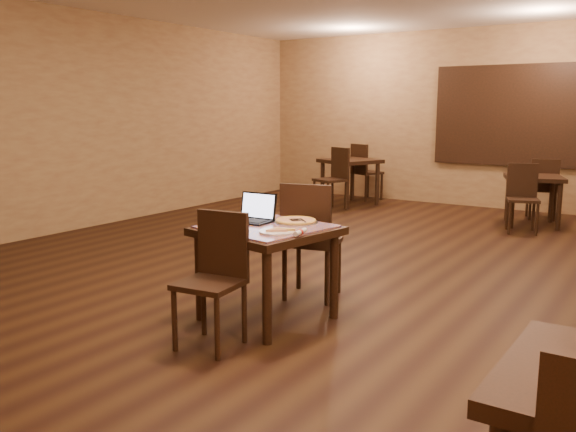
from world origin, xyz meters
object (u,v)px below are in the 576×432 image
Objects in this scene: other_table_b_chair_far at (364,169)px; other_table_b_chair_near at (335,175)px; chair_main_near at (216,271)px; pizza_pan at (296,222)px; other_table_b at (350,167)px; other_table_a_chair_far at (543,185)px; chair_main_far at (309,235)px; other_table_a_chair_near at (522,194)px; laptop at (254,214)px; other_table_a at (534,184)px; tiled_table at (267,239)px.

other_table_b_chair_near is at bearing 116.47° from other_table_b_chair_far.
chair_main_near is 0.90m from pizza_pan.
other_table_b is (-2.19, 6.23, 0.12)m from chair_main_near.
other_table_a_chair_far is 0.83× the size of other_table_b.
chair_main_far is at bearing -40.48° from other_table_b_chair_near.
other_table_a_chair_near is at bearing 19.09° from other_table_b_chair_near.
other_table_b_chair_far is at bearing 116.47° from other_table_b_chair_near.
pizza_pan is at bearing 20.76° from laptop.
other_table_b_chair_near is (-2.28, 4.77, -0.19)m from pizza_pan.
other_table_b_chair_near is at bearing 156.64° from other_table_a_chair_near.
pizza_pan reaches higher than other_table_a.
chair_main_far reaches higher than other_table_a_chair_far.
other_table_a is 0.95× the size of other_table_b_chair_near.
chair_main_near is 7.19m from other_table_b_chair_far.
other_table_a is (0.91, 5.95, 0.06)m from chair_main_near.
chair_main_near is 6.02m from other_table_b_chair_near.
tiled_table is 5.45m from other_table_b_chair_near.
other_table_a_chair_far reaches higher than other_table_a.
chair_main_far is 2.91× the size of pizza_pan.
chair_main_far is at bearing -119.91° from other_table_a.
other_table_b_chair_near is at bearing 166.84° from other_table_a.
other_table_a_chair_near is at bearing -115.34° from chair_main_far.
chair_main_near is 2.78× the size of laptop.
other_table_a is at bearing 29.29° from other_table_b_chair_near.
other_table_a is at bearing 74.82° from chair_main_near.
chair_main_far is 6.04m from other_table_b_chair_far.
other_table_b_chair_far is (-2.25, 5.61, -0.01)m from chair_main_far.
chair_main_far reaches higher than pizza_pan.
other_table_b_chair_near is at bearing 115.56° from pizza_pan.
laptop is 6.45m from other_table_b_chair_far.
pizza_pan is 0.35× the size of other_table_b_chair_far.
tiled_table is 6.61m from other_table_b_chair_far.
other_table_b reaches higher than other_table_a.
pizza_pan is at bearing 62.49° from other_table_a_chair_far.
chair_main_far is at bearing -120.90° from other_table_a_chair_near.
tiled_table is 1.11× the size of chair_main_near.
tiled_table is at bearing -45.51° from other_table_b.
chair_main_far is 4.91m from other_table_b_chair_near.
chair_main_near is 0.91× the size of chair_main_far.
pizza_pan is at bearing -118.08° from other_table_a.
other_table_b_chair_near is at bearing -77.36° from chair_main_far.
chair_main_near is 2.66× the size of pizza_pan.
other_table_a_chair_near is 1.09m from other_table_a_chair_far.
other_table_a is (0.79, 5.10, -0.17)m from pizza_pan.
other_table_b is at bearing 107.52° from laptop.
other_table_a is 0.95× the size of other_table_b_chair_far.
other_table_b_chair_near is at bearing -63.53° from other_table_b.
other_table_a is 0.55m from other_table_a_chair_far.
other_table_a_chair_near and other_table_a_chair_far have the same top height.
other_table_a_chair_far is (0.05, 1.09, 0.00)m from other_table_a_chair_near.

